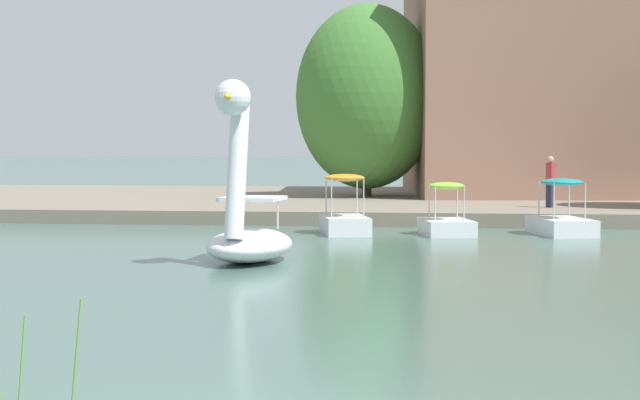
# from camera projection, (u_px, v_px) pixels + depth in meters

# --- Properties ---
(shore_bank_far) EXTENTS (130.27, 19.45, 0.43)m
(shore_bank_far) POSITION_uv_depth(u_px,v_px,m) (390.00, 202.00, 37.16)
(shore_bank_far) COLOR slate
(shore_bank_far) RESTS_ON ground_plane
(swan_boat) EXTENTS (1.85, 3.05, 3.59)m
(swan_boat) POSITION_uv_depth(u_px,v_px,m) (247.00, 223.00, 18.82)
(swan_boat) COLOR white
(swan_boat) RESTS_ON ground_plane
(pedal_boat_orange) EXTENTS (1.63, 2.39, 1.61)m
(pedal_boat_orange) POSITION_uv_depth(u_px,v_px,m) (344.00, 215.00, 25.35)
(pedal_boat_orange) COLOR white
(pedal_boat_orange) RESTS_ON ground_plane
(pedal_boat_lime) EXTENTS (1.60, 2.14, 1.40)m
(pedal_boat_lime) POSITION_uv_depth(u_px,v_px,m) (446.00, 221.00, 25.01)
(pedal_boat_lime) COLOR white
(pedal_boat_lime) RESTS_ON ground_plane
(pedal_boat_teal) EXTENTS (1.71, 2.46, 1.50)m
(pedal_boat_teal) POSITION_uv_depth(u_px,v_px,m) (561.00, 218.00, 25.03)
(pedal_boat_teal) COLOR white
(pedal_boat_teal) RESTS_ON ground_plane
(tree_willow_overhanging) EXTENTS (5.75, 5.74, 7.54)m
(tree_willow_overhanging) POSITION_uv_depth(u_px,v_px,m) (367.00, 97.00, 36.95)
(tree_willow_overhanging) COLOR #423323
(tree_willow_overhanging) RESTS_ON shore_bank_far
(person_on_path) EXTENTS (0.30, 0.30, 1.63)m
(person_on_path) POSITION_uv_depth(u_px,v_px,m) (550.00, 181.00, 29.88)
(person_on_path) COLOR #23283D
(person_on_path) RESTS_ON shore_bank_far
(apartment_block) EXTENTS (15.60, 13.99, 10.29)m
(apartment_block) POSITION_uv_depth(u_px,v_px,m) (583.00, 72.00, 40.05)
(apartment_block) COLOR #996B56
(apartment_block) RESTS_ON shore_bank_far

